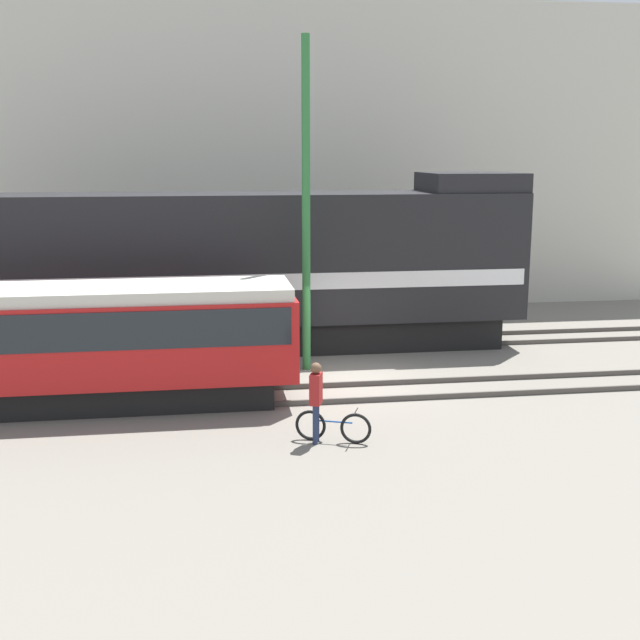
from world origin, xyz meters
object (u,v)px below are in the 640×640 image
(bicycle, at_px, (333,427))
(utility_pole_left, at_px, (306,208))
(person, at_px, (316,394))
(freight_locomotive, at_px, (246,269))
(streetcar, at_px, (91,339))

(bicycle, xyz_separation_m, utility_pole_left, (0.23, 6.07, 4.31))
(person, relative_size, utility_pole_left, 0.19)
(freight_locomotive, relative_size, bicycle, 11.12)
(freight_locomotive, xyz_separation_m, person, (0.95, -8.78, -1.50))
(utility_pole_left, bearing_deg, streetcar, -154.47)
(bicycle, distance_m, utility_pole_left, 7.45)
(freight_locomotive, distance_m, utility_pole_left, 3.73)
(freight_locomotive, height_order, bicycle, freight_locomotive)
(person, xyz_separation_m, utility_pole_left, (0.60, 6.08, 3.55))
(streetcar, distance_m, person, 6.11)
(bicycle, bearing_deg, freight_locomotive, 98.57)
(freight_locomotive, bearing_deg, bicycle, -81.43)
(streetcar, height_order, person, streetcar)
(bicycle, height_order, utility_pole_left, utility_pole_left)
(streetcar, height_order, utility_pole_left, utility_pole_left)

